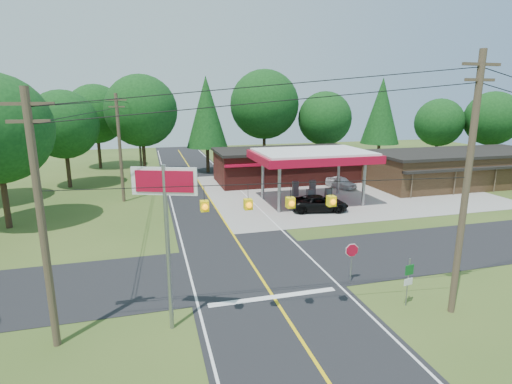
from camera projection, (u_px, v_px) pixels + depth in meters
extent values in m
plane|color=#314C1A|center=(255.00, 268.00, 23.04)|extent=(120.00, 120.00, 0.00)
cube|color=black|center=(255.00, 268.00, 23.04)|extent=(8.00, 120.00, 0.02)
cube|color=black|center=(255.00, 268.00, 23.04)|extent=(70.00, 7.00, 0.02)
cube|color=yellow|center=(255.00, 268.00, 23.03)|extent=(0.15, 110.00, 0.00)
cylinder|color=gray|center=(279.00, 189.00, 33.69)|extent=(0.28, 0.28, 4.20)
cylinder|color=gray|center=(263.00, 178.00, 38.38)|extent=(0.28, 0.28, 4.20)
cylinder|color=gray|center=(364.00, 183.00, 35.74)|extent=(0.28, 0.28, 4.20)
cylinder|color=gray|center=(338.00, 173.00, 40.44)|extent=(0.28, 0.28, 4.20)
cube|color=#A90924|center=(312.00, 156.00, 36.54)|extent=(10.60, 7.40, 0.70)
cube|color=white|center=(312.00, 152.00, 36.45)|extent=(10.00, 7.00, 0.25)
cube|color=#9E9B93|center=(319.00, 206.00, 35.83)|extent=(3.20, 0.90, 0.22)
cube|color=#3F3F44|center=(310.00, 198.00, 35.41)|extent=(0.55, 0.45, 1.50)
cube|color=#3F3F44|center=(328.00, 196.00, 35.87)|extent=(0.55, 0.45, 1.50)
cube|color=#9E9B93|center=(304.00, 196.00, 39.21)|extent=(3.20, 0.90, 0.22)
cube|color=#3F3F44|center=(295.00, 189.00, 38.79)|extent=(0.55, 0.45, 1.50)
cube|color=#3F3F44|center=(312.00, 188.00, 39.25)|extent=(0.55, 0.45, 1.50)
cube|color=#531C17|center=(286.00, 166.00, 46.79)|extent=(16.00, 7.00, 3.50)
cube|color=black|center=(286.00, 150.00, 46.35)|extent=(16.40, 7.40, 0.30)
cube|color=#A90924|center=(297.00, 163.00, 43.19)|extent=(16.00, 0.50, 0.25)
cube|color=#362416|center=(458.00, 169.00, 44.83)|extent=(20.00, 8.00, 3.50)
cube|color=black|center=(460.00, 152.00, 44.39)|extent=(20.40, 8.40, 0.30)
cube|color=black|center=(489.00, 168.00, 40.69)|extent=(20.00, 0.70, 0.25)
cylinder|color=#473828|center=(466.00, 190.00, 17.06)|extent=(0.30, 0.30, 11.50)
cube|color=#473828|center=(482.00, 64.00, 15.87)|extent=(1.80, 0.12, 0.12)
cube|color=#473828|center=(480.00, 80.00, 16.01)|extent=(1.40, 0.12, 0.12)
cylinder|color=#473828|center=(42.00, 225.00, 14.76)|extent=(0.30, 0.30, 10.00)
cube|color=#473828|center=(26.00, 104.00, 13.74)|extent=(1.80, 0.12, 0.12)
cube|color=#473828|center=(28.00, 121.00, 13.88)|extent=(1.40, 0.12, 0.12)
cylinder|color=#473828|center=(120.00, 149.00, 36.73)|extent=(0.30, 0.30, 10.00)
cube|color=#473828|center=(116.00, 100.00, 35.71)|extent=(1.80, 0.12, 0.12)
cube|color=#473828|center=(117.00, 107.00, 35.85)|extent=(1.40, 0.12, 0.12)
cylinder|color=#473828|center=(139.00, 135.00, 53.12)|extent=(0.30, 0.30, 9.50)
cube|color=yellow|center=(204.00, 206.00, 15.51)|extent=(0.32, 0.32, 0.42)
cube|color=yellow|center=(248.00, 204.00, 15.76)|extent=(0.32, 0.32, 0.42)
cube|color=yellow|center=(290.00, 203.00, 16.01)|extent=(0.32, 0.32, 0.42)
cube|color=yellow|center=(331.00, 201.00, 16.25)|extent=(0.32, 0.32, 0.42)
cylinder|color=#332316|center=(68.00, 169.00, 43.39)|extent=(0.44, 0.44, 3.96)
sphere|color=#0E3412|center=(63.00, 124.00, 42.28)|extent=(7.26, 7.26, 7.26)
cylinder|color=#332316|center=(144.00, 158.00, 49.12)|extent=(0.44, 0.44, 4.68)
sphere|color=#0E3412|center=(141.00, 111.00, 47.79)|extent=(8.58, 8.58, 8.58)
cylinder|color=#332316|center=(208.00, 156.00, 52.15)|extent=(0.44, 0.44, 4.32)
cone|color=#0E3412|center=(206.00, 112.00, 50.84)|extent=(5.28, 5.28, 9.00)
cylinder|color=#332316|center=(264.00, 150.00, 55.05)|extent=(0.44, 0.44, 5.04)
sphere|color=#0E3412|center=(264.00, 105.00, 53.63)|extent=(9.24, 9.24, 9.24)
cylinder|color=#332316|center=(323.00, 154.00, 55.35)|extent=(0.44, 0.44, 3.96)
sphere|color=#0E3412|center=(325.00, 118.00, 54.24)|extent=(7.26, 7.26, 7.26)
cylinder|color=#332316|center=(378.00, 151.00, 56.43)|extent=(0.44, 0.44, 4.32)
cone|color=#0E3412|center=(381.00, 111.00, 55.12)|extent=(5.28, 5.28, 9.00)
cylinder|color=#332316|center=(436.00, 154.00, 56.68)|extent=(0.44, 0.44, 3.60)
sphere|color=#0E3412|center=(439.00, 123.00, 55.67)|extent=(6.60, 6.60, 6.60)
cylinder|color=#332316|center=(487.00, 154.00, 55.36)|extent=(0.44, 0.44, 3.96)
sphere|color=#0E3412|center=(492.00, 118.00, 54.25)|extent=(7.26, 7.26, 7.26)
cylinder|color=#332316|center=(6.00, 200.00, 29.70)|extent=(0.44, 0.44, 4.32)
cylinder|color=#332316|center=(99.00, 153.00, 55.13)|extent=(0.44, 0.44, 4.32)
sphere|color=#0E3412|center=(96.00, 114.00, 53.91)|extent=(7.92, 7.92, 7.92)
imported|color=black|center=(319.00, 204.00, 34.45)|extent=(5.76, 5.76, 1.37)
imported|color=silver|center=(341.00, 182.00, 43.22)|extent=(4.75, 4.75, 1.26)
cylinder|color=gray|center=(168.00, 250.00, 16.25)|extent=(0.18, 0.18, 7.08)
cube|color=white|center=(164.00, 181.00, 15.58)|extent=(2.49, 0.99, 1.11)
cube|color=#A90924|center=(164.00, 181.00, 15.53)|extent=(2.19, 0.86, 0.86)
cylinder|color=gray|center=(351.00, 263.00, 21.14)|extent=(0.07, 0.07, 2.08)
cylinder|color=gray|center=(408.00, 282.00, 18.62)|extent=(0.06, 0.06, 2.39)
cube|color=#0C591E|center=(409.00, 270.00, 18.43)|extent=(0.49, 0.11, 0.49)
cube|color=white|center=(408.00, 282.00, 18.57)|extent=(0.49, 0.11, 0.33)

